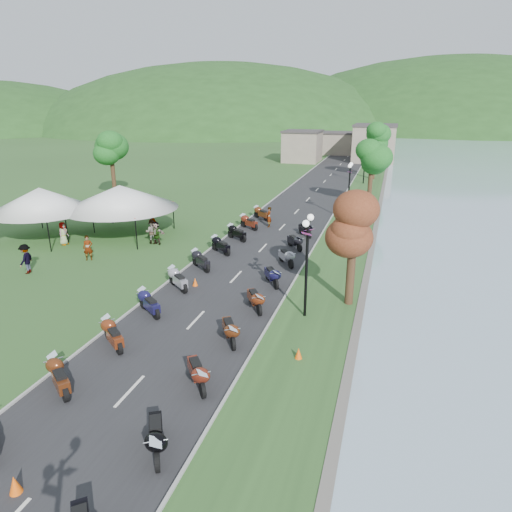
% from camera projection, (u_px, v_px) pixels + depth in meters
% --- Properties ---
extents(road, '(7.00, 120.00, 0.02)m').
position_uv_depth(road, '(297.00, 212.00, 44.00)').
color(road, '#28282A').
rests_on(road, ground).
extents(hills_backdrop, '(360.00, 120.00, 76.00)m').
position_uv_depth(hills_backdrop, '(376.00, 127.00, 189.09)').
color(hills_backdrop, '#285621').
rests_on(hills_backdrop, ground).
extents(far_building, '(18.00, 16.00, 5.00)m').
position_uv_depth(far_building, '(336.00, 144.00, 84.54)').
color(far_building, gray).
rests_on(far_building, ground).
extents(moto_row_left, '(2.60, 42.47, 1.10)m').
position_uv_depth(moto_row_left, '(150.00, 304.00, 22.73)').
color(moto_row_left, '#331411').
rests_on(moto_row_left, ground).
extents(moto_row_right, '(2.60, 33.79, 1.10)m').
position_uv_depth(moto_row_right, '(243.00, 314.00, 21.70)').
color(moto_row_right, '#331411').
rests_on(moto_row_right, ground).
extents(vendor_tent_main, '(5.89, 5.89, 4.00)m').
position_uv_depth(vendor_tent_main, '(122.00, 211.00, 35.66)').
color(vendor_tent_main, white).
rests_on(vendor_tent_main, ground).
extents(vendor_tent_side, '(5.06, 5.06, 4.00)m').
position_uv_depth(vendor_tent_side, '(43.00, 214.00, 34.69)').
color(vendor_tent_side, white).
rests_on(vendor_tent_side, ground).
extents(tree_lakeside, '(2.36, 2.36, 6.56)m').
position_uv_depth(tree_lakeside, '(353.00, 244.00, 23.02)').
color(tree_lakeside, '#217224').
rests_on(tree_lakeside, ground).
extents(pedestrian_a, '(0.76, 0.69, 1.70)m').
position_uv_depth(pedestrian_a, '(90.00, 260.00, 30.67)').
color(pedestrian_a, slate).
rests_on(pedestrian_a, ground).
extents(pedestrian_b, '(0.99, 0.77, 1.80)m').
position_uv_depth(pedestrian_b, '(153.00, 243.00, 34.27)').
color(pedestrian_b, slate).
rests_on(pedestrian_b, ground).
extents(pedestrian_c, '(0.75, 1.28, 1.86)m').
position_uv_depth(pedestrian_c, '(28.00, 273.00, 28.34)').
color(pedestrian_c, slate).
rests_on(pedestrian_c, ground).
extents(traffic_cone_near, '(0.36, 0.36, 0.56)m').
position_uv_depth(traffic_cone_near, '(15.00, 485.00, 12.36)').
color(traffic_cone_near, '#F2590C').
rests_on(traffic_cone_near, ground).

